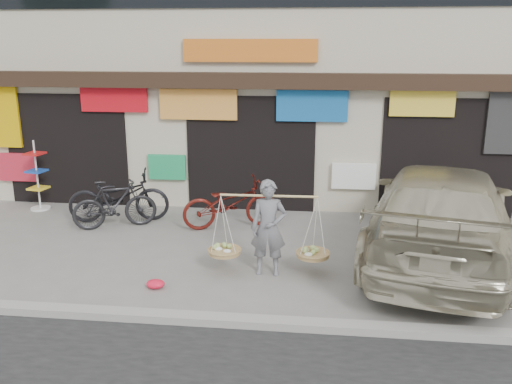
# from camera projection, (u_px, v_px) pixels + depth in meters

# --- Properties ---
(ground) EXTENTS (70.00, 70.00, 0.00)m
(ground) POSITION_uv_depth(u_px,v_px,m) (227.00, 267.00, 9.69)
(ground) COLOR gray
(ground) RESTS_ON ground
(kerb) EXTENTS (70.00, 0.25, 0.12)m
(kerb) POSITION_uv_depth(u_px,v_px,m) (204.00, 319.00, 7.76)
(kerb) COLOR gray
(kerb) RESTS_ON ground
(shophouse_block) EXTENTS (14.00, 6.32, 7.00)m
(shophouse_block) POSITION_uv_depth(u_px,v_px,m) (264.00, 58.00, 14.90)
(shophouse_block) COLOR beige
(shophouse_block) RESTS_ON ground
(street_vendor) EXTENTS (2.09, 0.60, 1.67)m
(street_vendor) POSITION_uv_depth(u_px,v_px,m) (269.00, 232.00, 9.23)
(street_vendor) COLOR slate
(street_vendor) RESTS_ON ground
(bike_0) EXTENTS (2.31, 1.24, 1.15)m
(bike_0) POSITION_uv_depth(u_px,v_px,m) (119.00, 196.00, 12.02)
(bike_0) COLOR black
(bike_0) RESTS_ON ground
(bike_1) EXTENTS (1.82, 1.18, 1.07)m
(bike_1) POSITION_uv_depth(u_px,v_px,m) (115.00, 204.00, 11.59)
(bike_1) COLOR black
(bike_1) RESTS_ON ground
(bike_2) EXTENTS (2.19, 1.39, 1.09)m
(bike_2) POSITION_uv_depth(u_px,v_px,m) (231.00, 203.00, 11.62)
(bike_2) COLOR #4F120D
(bike_2) RESTS_ON ground
(suv) EXTENTS (3.75, 6.39, 1.74)m
(suv) POSITION_uv_depth(u_px,v_px,m) (440.00, 212.00, 9.94)
(suv) COLOR #BBB497
(suv) RESTS_ON ground
(display_rack) EXTENTS (0.46, 0.46, 1.68)m
(display_rack) POSITION_uv_depth(u_px,v_px,m) (38.00, 182.00, 12.85)
(display_rack) COLOR silver
(display_rack) RESTS_ON ground
(red_bag) EXTENTS (0.31, 0.25, 0.14)m
(red_bag) POSITION_uv_depth(u_px,v_px,m) (156.00, 284.00, 8.86)
(red_bag) COLOR red
(red_bag) RESTS_ON ground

